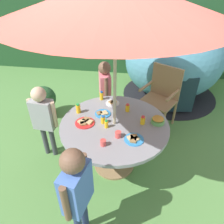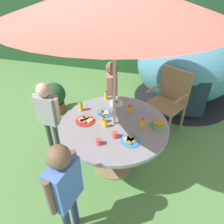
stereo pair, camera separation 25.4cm
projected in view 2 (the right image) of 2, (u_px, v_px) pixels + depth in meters
The scene contains 22 objects.
ground_plane at pixel (114, 165), 3.01m from camera, with size 10.00×10.00×0.02m, color #548442.
hedge_backdrop at pixel (150, 34), 5.22m from camera, with size 9.00×0.70×1.88m, color #234C28.
garden_table at pixel (114, 132), 2.66m from camera, with size 1.34×1.34×0.74m.
wooden_chair at pixel (170, 97), 3.41m from camera, with size 0.68×0.66×1.03m.
dome_tent at pixel (187, 64), 4.08m from camera, with size 2.21×2.21×1.53m.
potted_plant at pixel (54, 97), 3.92m from camera, with size 0.43×0.43×0.60m.
child_in_pink_shirt at pixel (112, 86), 3.38m from camera, with size 0.24×0.38×1.15m.
child_in_grey_shirt at pixel (47, 110), 2.87m from camera, with size 0.38×0.19×1.12m.
child_in_blue_shirt at pixel (64, 183), 1.84m from camera, with size 0.23×0.40×1.20m.
snack_bowl at pixel (158, 124), 2.52m from camera, with size 0.17×0.17×0.08m.
plate_center_front at pixel (116, 103), 2.96m from camera, with size 0.19×0.19×0.03m.
plate_mid_left at pixel (104, 113), 2.75m from camera, with size 0.21×0.21×0.03m.
plate_far_right at pixel (85, 120), 2.62m from camera, with size 0.24×0.24×0.03m.
plate_center_back at pixel (130, 141), 2.31m from camera, with size 0.22×0.22×0.03m.
juice_bottle_near_left at pixel (105, 124), 2.50m from camera, with size 0.05×0.05×0.11m.
juice_bottle_near_right at pixel (81, 106), 2.79m from camera, with size 0.06×0.06×0.13m.
juice_bottle_far_left at pixel (142, 123), 2.52m from camera, with size 0.06×0.06×0.11m.
juice_bottle_mid_right at pixel (103, 119), 2.58m from camera, with size 0.05×0.05×0.11m.
juice_bottle_front_edge at pixel (106, 95), 3.03m from camera, with size 0.05×0.05×0.13m.
juice_bottle_back_edge at pixel (130, 109), 2.76m from camera, with size 0.06×0.06×0.11m.
cup_near at pixel (98, 142), 2.26m from camera, with size 0.06×0.06×0.07m, color #E04C47.
cup_far at pixel (115, 135), 2.36m from camera, with size 0.07×0.07×0.07m, color #E04C47.
Camera 2 is at (0.51, -1.98, 2.33)m, focal length 33.73 mm.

